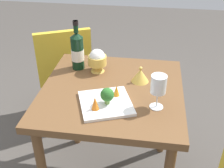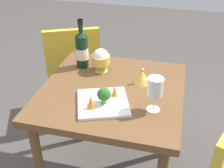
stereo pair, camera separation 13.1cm
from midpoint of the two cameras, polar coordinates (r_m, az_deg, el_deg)
dining_table at (r=1.61m, az=2.34°, el=-4.12°), size 0.77×0.77×0.73m
chair_by_wall at (r=2.23m, az=-6.16°, el=3.80°), size 0.53×0.53×0.85m
wine_bottle at (r=1.72m, az=-3.90°, el=6.94°), size 0.08×0.08×0.30m
wine_glass at (r=1.34m, az=11.46°, el=-0.77°), size 0.08×0.08×0.18m
rice_bowl at (r=1.69m, az=-0.05°, el=4.90°), size 0.11×0.11×0.14m
rice_bowl_lid at (r=1.60m, az=8.35°, el=1.38°), size 0.10×0.10×0.09m
serving_plate at (r=1.42m, az=0.78°, el=-3.86°), size 0.32×0.32×0.02m
broccoli_floret at (r=1.38m, az=1.10°, el=-2.22°), size 0.07×0.07×0.09m
carrot_garnish_left at (r=1.36m, az=-1.49°, el=-3.71°), size 0.04×0.04×0.07m
carrot_garnish_right at (r=1.45m, az=3.13°, el=-1.42°), size 0.03×0.03×0.06m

